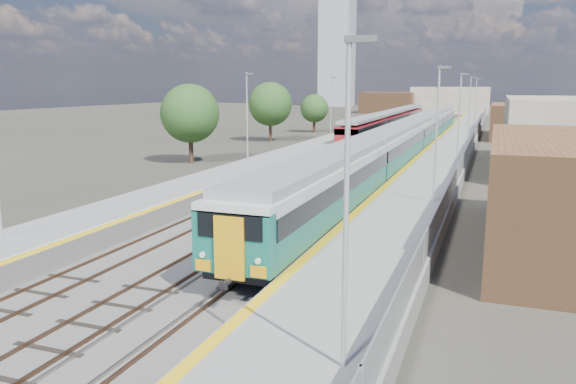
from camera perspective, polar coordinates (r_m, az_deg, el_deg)
The scene contains 11 objects.
ground at distance 61.02m, azimuth 10.99°, elevation 3.56°, with size 320.00×320.00×0.00m, color #47443A.
ballast_bed at distance 63.84m, azimuth 9.36°, elevation 3.96°, with size 10.50×155.00×0.06m, color #565451.
tracks at distance 65.37m, azimuth 10.16°, elevation 4.16°, with size 8.96×160.00×0.17m.
platform_right at distance 62.82m, azimuth 16.15°, elevation 4.03°, with size 4.70×155.00×8.52m.
platform_left at distance 65.38m, azimuth 3.50°, elevation 4.67°, with size 4.30×155.00×8.52m.
buildings at distance 150.99m, azimuth 9.78°, elevation 11.87°, with size 72.00×185.50×40.00m.
green_train at distance 58.53m, azimuth 12.20°, elevation 5.49°, with size 2.98×82.82×3.28m.
red_train at distance 88.88m, azimuth 10.43°, elevation 7.13°, with size 2.76×55.97×3.48m.
tree_a at distance 55.09m, azimuth -9.93°, elevation 7.86°, with size 5.63×5.63×7.63m.
tree_b at distance 75.81m, azimuth -1.82°, elevation 8.91°, with size 5.84×5.84×7.92m.
tree_c at distance 90.63m, azimuth 2.69°, elevation 8.47°, with size 4.48×4.48×6.07m.
Camera 1 is at (9.56, -9.80, 7.48)m, focal length 35.00 mm.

